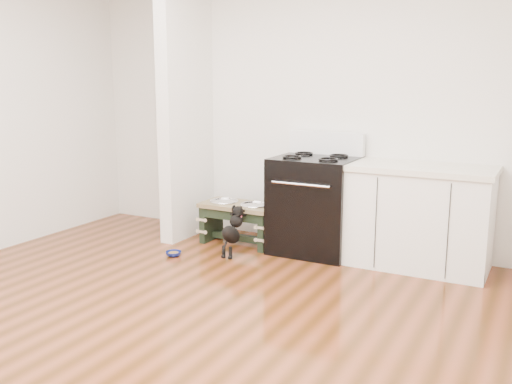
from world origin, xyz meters
name	(u,v)px	position (x,y,z in m)	size (l,w,h in m)	color
ground	(155,332)	(0.00, 0.00, 0.00)	(5.00, 5.00, 0.00)	#47250C
room_shell	(146,84)	(0.00, 0.00, 1.62)	(5.00, 5.00, 5.00)	silver
partition_wall	(186,108)	(-1.18, 2.10, 1.35)	(0.15, 0.80, 2.70)	silver
oven_range	(315,203)	(0.25, 2.16, 0.48)	(0.76, 0.69, 1.14)	black
cabinet_run	(419,217)	(1.23, 2.18, 0.45)	(1.24, 0.64, 0.91)	white
dog_feeder	(239,215)	(-0.52, 2.04, 0.30)	(0.76, 0.41, 0.43)	black
puppy	(233,229)	(-0.38, 1.69, 0.25)	(0.13, 0.39, 0.46)	black
floor_bowl	(173,254)	(-0.86, 1.39, 0.02)	(0.19, 0.19, 0.05)	navy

